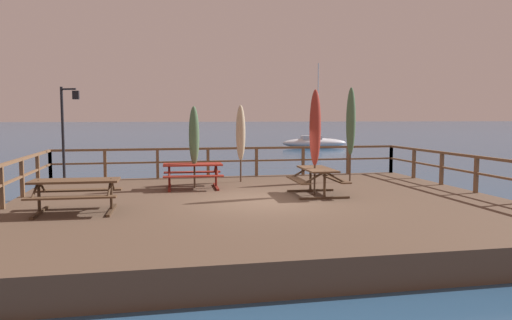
% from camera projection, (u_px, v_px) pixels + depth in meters
% --- Properties ---
extents(ground_plane, '(600.00, 600.00, 0.00)m').
position_uv_depth(ground_plane, '(262.00, 223.00, 12.84)').
color(ground_plane, navy).
extents(wooden_deck, '(13.01, 10.81, 0.62)m').
position_uv_depth(wooden_deck, '(262.00, 212.00, 12.82)').
color(wooden_deck, brown).
rests_on(wooden_deck, ground).
extents(railing_waterside_far, '(12.81, 0.10, 1.09)m').
position_uv_depth(railing_waterside_far, '(232.00, 156.00, 17.86)').
color(railing_waterside_far, brown).
rests_on(railing_waterside_far, wooden_deck).
extents(railing_side_left, '(0.10, 10.61, 1.09)m').
position_uv_depth(railing_side_left, '(1.00, 178.00, 11.48)').
color(railing_side_left, brown).
rests_on(railing_side_left, wooden_deck).
extents(railing_side_right, '(0.10, 10.61, 1.09)m').
position_uv_depth(railing_side_right, '(476.00, 167.00, 13.97)').
color(railing_side_right, brown).
rests_on(railing_side_right, wooden_deck).
extents(picnic_table_back_left, '(1.84, 1.46, 0.78)m').
position_uv_depth(picnic_table_back_left, '(193.00, 170.00, 14.90)').
color(picnic_table_back_left, maroon).
rests_on(picnic_table_back_left, wooden_deck).
extents(picnic_table_front_left, '(1.98, 1.45, 0.78)m').
position_uv_depth(picnic_table_front_left, '(75.00, 189.00, 11.08)').
color(picnic_table_front_left, brown).
rests_on(picnic_table_front_left, wooden_deck).
extents(picnic_table_front_right, '(1.46, 1.78, 0.78)m').
position_uv_depth(picnic_table_front_right, '(317.00, 176.00, 13.58)').
color(picnic_table_front_right, brown).
rests_on(picnic_table_front_right, wooden_deck).
extents(patio_umbrella_tall_front, '(0.32, 0.32, 2.54)m').
position_uv_depth(patio_umbrella_tall_front, '(194.00, 136.00, 14.86)').
color(patio_umbrella_tall_front, '#4C3828').
rests_on(patio_umbrella_tall_front, wooden_deck).
extents(patio_umbrella_tall_mid_right, '(0.32, 0.32, 3.21)m').
position_uv_depth(patio_umbrella_tall_mid_right, '(351.00, 122.00, 16.45)').
color(patio_umbrella_tall_mid_right, '#4C3828').
rests_on(patio_umbrella_tall_mid_right, wooden_deck).
extents(patio_umbrella_tall_mid_left, '(0.32, 0.32, 2.97)m').
position_uv_depth(patio_umbrella_tall_mid_left, '(315.00, 128.00, 13.46)').
color(patio_umbrella_tall_mid_left, '#4C3828').
rests_on(patio_umbrella_tall_mid_left, wooden_deck).
extents(patio_umbrella_tall_back_right, '(0.32, 0.32, 2.61)m').
position_uv_depth(patio_umbrella_tall_back_right, '(241.00, 133.00, 16.30)').
color(patio_umbrella_tall_back_right, '#4C3828').
rests_on(patio_umbrella_tall_back_right, wooden_deck).
extents(lamp_post_hooked, '(0.64, 0.39, 3.20)m').
position_uv_depth(lamp_post_hooked, '(67.00, 120.00, 16.01)').
color(lamp_post_hooked, black).
rests_on(lamp_post_hooked, wooden_deck).
extents(sailboat_distant, '(6.10, 2.07, 7.72)m').
position_uv_depth(sailboat_distant, '(314.00, 142.00, 44.49)').
color(sailboat_distant, silver).
rests_on(sailboat_distant, ground).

